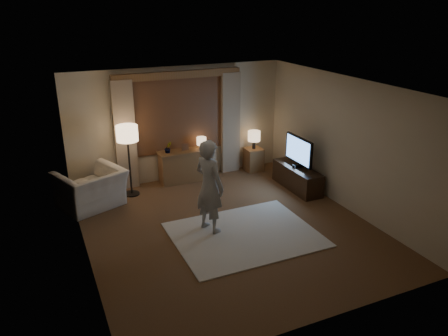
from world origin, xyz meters
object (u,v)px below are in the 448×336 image
side_table (254,159)px  armchair (91,189)px  tv_stand (297,178)px  person (209,186)px  sideboard (186,166)px

side_table → armchair: bearing=-172.8°
tv_stand → person: size_ratio=0.82×
sideboard → tv_stand: size_ratio=0.86×
person → tv_stand: bearing=-91.0°
sideboard → person: (-0.40, -2.42, 0.52)m
side_table → tv_stand: bearing=-75.3°
side_table → person: person is taller
sideboard → person: size_ratio=0.71×
sideboard → person: bearing=-99.3°
person → sideboard: bearing=-31.9°
armchair → side_table: size_ratio=2.14×
side_table → tv_stand: side_table is taller
armchair → side_table: armchair is taller
sideboard → side_table: 1.74m
sideboard → tv_stand: bearing=-34.3°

